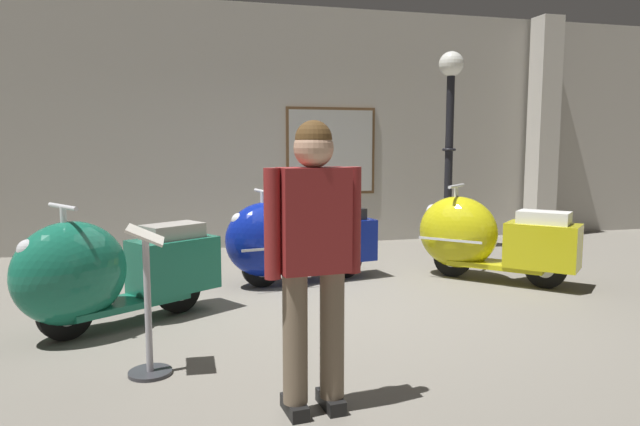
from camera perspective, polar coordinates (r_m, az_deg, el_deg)
name	(u,v)px	position (r m, az deg, el deg)	size (l,w,h in m)	color
ground_plane	(337,305)	(5.43, 1.65, -9.09)	(60.00, 60.00, 0.00)	slate
showroom_back_wall	(282,128)	(8.57, -3.80, 8.40)	(18.00, 0.63, 3.46)	#ADA89E
scooter_0	(105,272)	(4.94, -20.44, -5.47)	(1.70, 1.31, 1.04)	black
scooter_1	(290,241)	(6.16, -3.00, -2.76)	(1.73, 0.77, 1.02)	black
scooter_2	(482,237)	(6.56, 15.72, -2.32)	(1.52, 1.57, 1.04)	black
lamppost	(450,128)	(8.26, 12.67, 8.16)	(0.34, 0.34, 2.75)	black
visitor_1	(314,247)	(3.12, -0.63, -3.42)	(0.54, 0.28, 1.61)	black
info_stanchion	(148,314)	(3.92, -16.60, -9.55)	(0.28, 0.32, 0.98)	#333338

